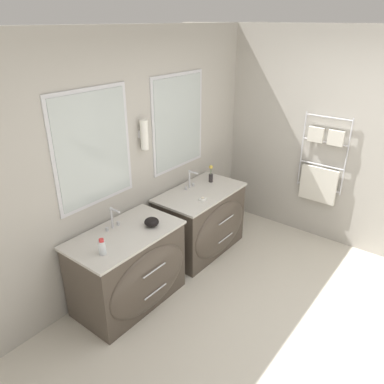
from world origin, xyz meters
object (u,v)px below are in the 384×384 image
vanity_left (130,269)px  vanity_right (203,221)px  toiletry_bottle (102,247)px  amenity_bowl (152,222)px  flower_vase (211,175)px

vanity_left → vanity_right: bearing=0.0°
toiletry_bottle → amenity_bowl: (0.61, -0.00, -0.02)m
vanity_left → amenity_bowl: size_ratio=7.56×
vanity_right → toiletry_bottle: bearing=-177.7°
vanity_right → amenity_bowl: (-0.94, -0.07, 0.44)m
amenity_bowl → flower_vase: 1.26m
vanity_left → vanity_right: same height
vanity_left → amenity_bowl: 0.51m
amenity_bowl → vanity_left: bearing=166.1°
flower_vase → vanity_right: bearing=-160.2°
flower_vase → amenity_bowl: bearing=-172.0°
vanity_right → amenity_bowl: amenity_bowl is taller
vanity_right → flower_vase: bearing=19.8°
vanity_right → flower_vase: (0.30, 0.11, 0.48)m
flower_vase → toiletry_bottle: bearing=-174.7°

